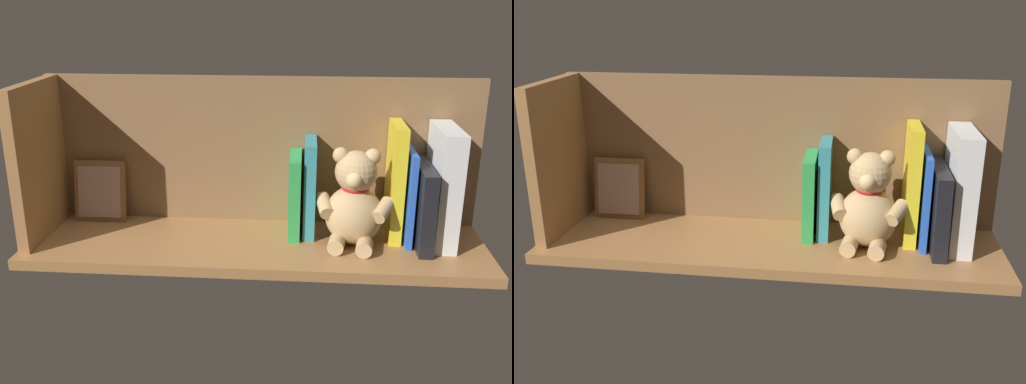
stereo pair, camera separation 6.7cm
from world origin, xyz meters
TOP-DOWN VIEW (x-y plane):
  - ground_plane at (0.00, 0.00)cm, footprint 97.14×29.03cm
  - shelf_back_panel at (0.00, -12.26)cm, footprint 97.14×1.50cm
  - shelf_side_divider at (46.57, 0.00)cm, footprint 2.40×23.03cm
  - dictionary_thick_white at (-38.98, -2.85)cm, footprint 4.56×16.32cm
  - book_0 at (-34.63, -1.86)cm, footprint 3.11×18.51cm
  - book_1 at (-31.92, -3.88)cm, footprint 1.28×14.47cm
  - book_2 at (-29.38, -4.87)cm, footprint 2.55×12.49cm
  - teddy_bear at (-20.53, 0.26)cm, footprint 16.68×14.51cm
  - book_3 at (-11.25, -5.34)cm, footprint 2.49×11.54cm
  - book_4 at (-8.10, -4.80)cm, footprint 2.55×12.63cm
  - picture_frame_leaning at (37.01, -8.96)cm, footprint 11.83×3.75cm

SIDE VIEW (x-z plane):
  - ground_plane at x=0.00cm, z-range -2.20..0.00cm
  - picture_frame_leaning at x=37.01cm, z-range -0.10..13.99cm
  - book_0 at x=-34.63cm, z-range -0.02..17.27cm
  - book_4 at x=-8.10cm, z-range 0.00..17.77cm
  - teddy_bear at x=-20.53cm, z-range -1.25..19.54cm
  - book_1 at x=-31.92cm, z-range 0.00..19.97cm
  - book_3 at x=-11.25cm, z-range 0.00..20.93cm
  - dictionary_thick_white at x=-38.98cm, z-range 0.00..24.74cm
  - book_2 at x=-29.38cm, z-range 0.00..24.92cm
  - shelf_back_panel at x=0.00cm, z-range 0.00..33.31cm
  - shelf_side_divider at x=46.57cm, z-range 0.00..33.31cm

